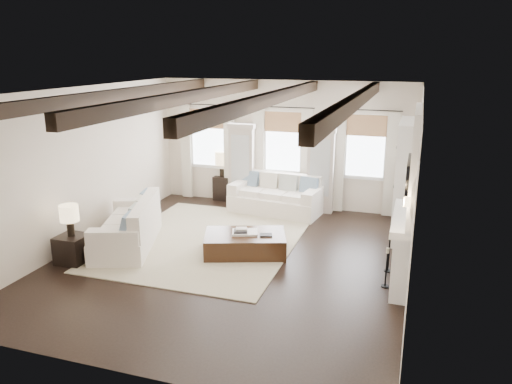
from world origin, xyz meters
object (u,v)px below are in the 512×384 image
(ottoman, at_px, (245,244))
(side_table_front, at_px, (73,249))
(sofa_left, at_px, (130,228))
(side_table_back, at_px, (223,188))
(sofa_back, at_px, (276,197))

(ottoman, height_order, side_table_front, side_table_front)
(sofa_left, bearing_deg, side_table_back, 82.05)
(sofa_back, relative_size, side_table_back, 3.63)
(side_table_front, bearing_deg, sofa_back, 56.18)
(sofa_left, height_order, side_table_back, sofa_left)
(sofa_back, distance_m, sofa_left, 3.84)
(side_table_front, xyz_separation_m, side_table_back, (1.12, 4.83, 0.05))
(side_table_front, bearing_deg, side_table_back, 76.91)
(sofa_back, relative_size, sofa_left, 0.94)
(sofa_left, relative_size, ottoman, 1.58)
(sofa_left, distance_m, side_table_front, 1.22)
(sofa_back, height_order, side_table_front, sofa_back)
(ottoman, bearing_deg, side_table_front, -173.47)
(sofa_left, distance_m, side_table_back, 3.81)
(sofa_back, bearing_deg, ottoman, -87.02)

